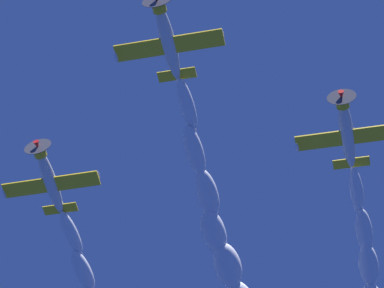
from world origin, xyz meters
TOP-DOWN VIEW (x-y plane):
  - airplane_lead at (-1.05, -5.66)m, footprint 8.44×9.28m
  - airplane_left_wingman at (15.95, -12.92)m, footprint 8.45×9.28m
  - airplane_right_wingman at (4.03, 12.64)m, footprint 8.47×9.28m

SIDE VIEW (x-z plane):
  - airplane_left_wingman at x=15.95m, z-range 65.42..68.19m
  - airplane_right_wingman at x=4.03m, z-range 65.97..68.73m
  - airplane_lead at x=-1.05m, z-range 66.32..69.07m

